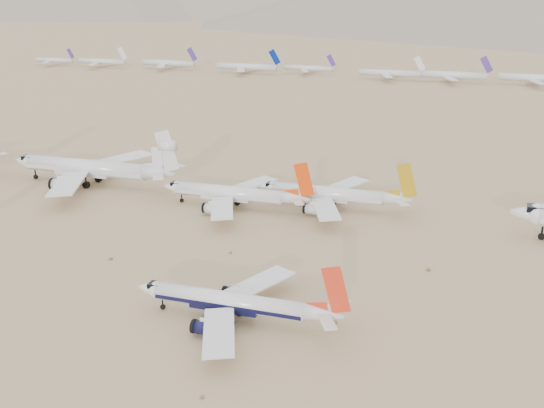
{
  "coord_description": "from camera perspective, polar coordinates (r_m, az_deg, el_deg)",
  "views": [
    {
      "loc": [
        48.69,
        -108.11,
        60.71
      ],
      "look_at": [
        -1.8,
        43.44,
        7.0
      ],
      "focal_mm": 45.0,
      "sensor_mm": 36.0,
      "label": 1
    }
  ],
  "objects": [
    {
      "name": "row2_gold_tail",
      "position": [
        186.01,
        5.17,
        0.8
      ],
      "size": [
        41.48,
        40.57,
        14.77
      ],
      "color": "silver",
      "rests_on": "ground"
    },
    {
      "name": "row2_orange_tail",
      "position": [
        186.01,
        -3.08,
        0.85
      ],
      "size": [
        41.4,
        40.5,
        14.77
      ],
      "color": "silver",
      "rests_on": "ground"
    },
    {
      "name": "desert_scrub",
      "position": [
        110.81,
        -10.14,
        -14.79
      ],
      "size": [
        261.14,
        121.67,
        0.63
      ],
      "color": "brown",
      "rests_on": "ground"
    },
    {
      "name": "distant_storage_row",
      "position": [
        426.72,
        13.98,
        10.46
      ],
      "size": [
        561.66,
        53.53,
        14.13
      ],
      "color": "silver",
      "rests_on": "ground"
    },
    {
      "name": "row2_white_trijet",
      "position": [
        212.71,
        -14.58,
        2.94
      ],
      "size": [
        53.75,
        52.53,
        19.05
      ],
      "color": "silver",
      "rests_on": "ground"
    },
    {
      "name": "main_airliner",
      "position": [
        126.08,
        -2.87,
        -8.28
      ],
      "size": [
        39.03,
        38.13,
        13.78
      ],
      "color": "silver",
      "rests_on": "ground"
    },
    {
      "name": "ground",
      "position": [
        133.21,
        -5.24,
        -8.61
      ],
      "size": [
        7000.0,
        7000.0,
        0.0
      ],
      "primitive_type": "plane",
      "color": "#987858",
      "rests_on": "ground"
    }
  ]
}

